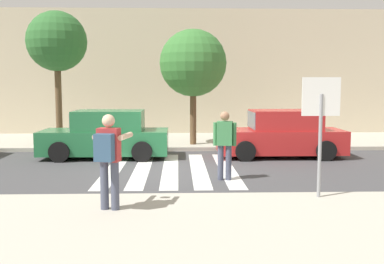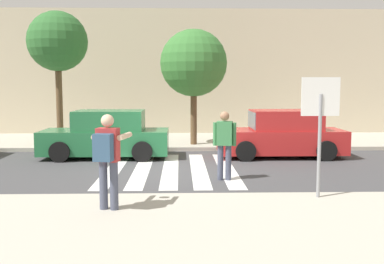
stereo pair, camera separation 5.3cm
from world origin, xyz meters
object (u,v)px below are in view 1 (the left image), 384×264
Objects in this scene: parked_car_green at (106,136)px; street_tree_center at (193,63)px; parked_car_red at (281,135)px; photographer_with_backpack at (109,153)px; street_tree_west at (57,42)px; pedestrian_crossing at (225,142)px; stop_sign at (321,111)px.

street_tree_center is at bearing 36.65° from parked_car_green.
parked_car_green and parked_car_red have the same top height.
street_tree_west is (-3.22, 9.01, 2.77)m from photographer_with_backpack.
parked_car_green is (-1.11, 6.70, -0.44)m from photographer_with_backpack.
pedestrian_crossing is 5.03m from parked_car_green.
photographer_with_backpack is 9.97m from street_tree_west.
photographer_with_backpack is 1.00× the size of pedestrian_crossing.
pedestrian_crossing is (-1.66, 2.29, -0.90)m from stop_sign.
pedestrian_crossing is at bearing -46.35° from street_tree_west.
photographer_with_backpack is at bearing -80.62° from parked_car_green.
street_tree_west is (-7.29, 8.19, 2.06)m from stop_sign.
parked_car_green is 0.95× the size of street_tree_center.
photographer_with_backpack is 3.94m from pedestrian_crossing.
street_tree_center reaches higher than parked_car_green.
photographer_with_backpack is at bearing -101.54° from street_tree_center.
parked_car_red is 0.95× the size of street_tree_center.
stop_sign is at bearing -74.39° from street_tree_center.
photographer_with_backpack reaches higher than parked_car_red.
stop_sign is 2.97m from pedestrian_crossing.
parked_car_red is at bearing -37.37° from street_tree_center.
photographer_with_backpack is at bearing -127.67° from pedestrian_crossing.
photographer_with_backpack reaches higher than pedestrian_crossing.
photographer_with_backpack is 9.28m from street_tree_center.
pedestrian_crossing is 6.19m from street_tree_center.
parked_car_red is at bearing 55.21° from photographer_with_backpack.
parked_car_green is at bearing 99.38° from photographer_with_backpack.
pedestrian_crossing is at bearing 125.86° from stop_sign.
photographer_with_backpack is 8.17m from parked_car_red.
stop_sign is 0.56× the size of street_tree_center.
stop_sign is at bearing -48.35° from street_tree_west.
photographer_with_backpack is (-4.06, -0.82, -0.71)m from stop_sign.
pedestrian_crossing is at bearing 52.33° from photographer_with_backpack.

